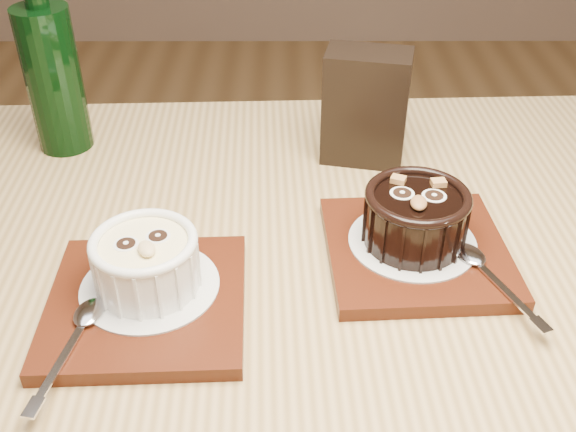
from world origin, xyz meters
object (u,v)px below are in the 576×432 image
Objects in this scene: ramekin_white at (146,260)px; condiment_stand at (366,107)px; table at (311,344)px; ramekin_dark at (416,215)px; tray_left at (147,303)px; tray_right at (416,251)px; green_bottle at (52,74)px.

condiment_stand is (0.22, 0.26, 0.02)m from ramekin_white.
ramekin_white reaches higher than table.
ramekin_dark is at bearing -8.28° from ramekin_white.
tray_left is 1.84× the size of ramekin_white.
green_bottle reaches higher than tray_right.
condiment_stand reaches higher than tray_right.
ramekin_white is 0.54× the size of tray_right.
tray_right is 0.49m from green_bottle.
table is at bearing 15.33° from tray_left.
condiment_stand is 0.55× the size of green_bottle.
condiment_stand is (0.23, 0.28, 0.06)m from tray_left.
ramekin_white is at bearing -156.57° from ramekin_dark.
ramekin_dark is 0.41× the size of green_bottle.
ramekin_dark reaches higher than tray_left.
ramekin_white is at bearing -130.29° from condiment_stand.
condiment_stand is (-0.04, 0.20, 0.06)m from tray_right.
tray_left is 0.04m from ramekin_white.
tray_left is at bearing -119.18° from ramekin_white.
tray_left reaches higher than table.
tray_right is at bearing -79.72° from condiment_stand.
tray_left is 1.29× the size of condiment_stand.
ramekin_dark is 0.20m from condiment_stand.
condiment_stand is (-0.03, 0.20, 0.02)m from ramekin_dark.
green_bottle is (-0.41, 0.23, 0.05)m from ramekin_dark.
tray_left is 0.36m from condiment_stand.
ramekin_white reaches higher than tray_left.
tray_right is (0.11, 0.03, 0.10)m from table.
table is 12.53× the size of ramekin_white.
ramekin_white is 0.35m from condiment_stand.
ramekin_white is 0.38× the size of green_bottle.
ramekin_white is at bearing 83.92° from tray_left.
ramekin_white is 0.34m from green_bottle.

